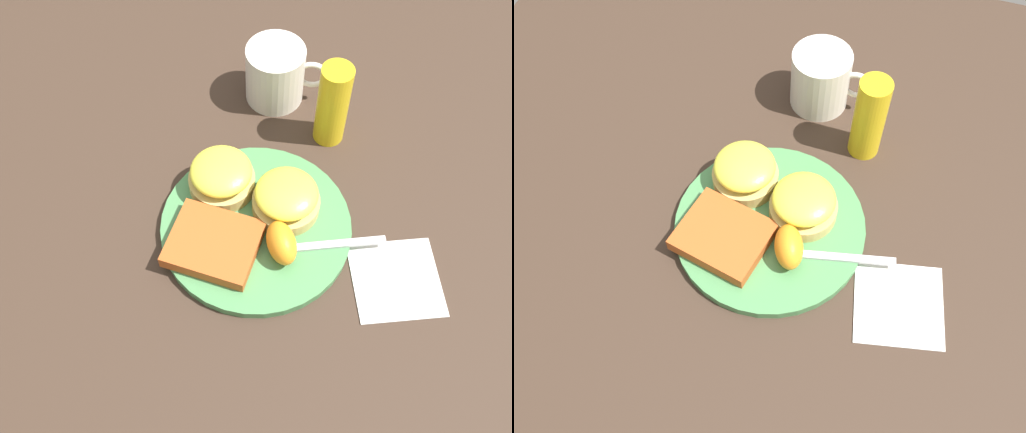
% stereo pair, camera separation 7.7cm
% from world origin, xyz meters
% --- Properties ---
extents(ground_plane, '(1.10, 1.10, 0.00)m').
position_xyz_m(ground_plane, '(0.00, 0.00, 0.00)').
color(ground_plane, '#38281E').
extents(plate, '(0.25, 0.25, 0.01)m').
position_xyz_m(plate, '(0.00, 0.00, 0.01)').
color(plate, '#47844C').
rests_on(plate, ground_plane).
extents(sandwich_benedict_left, '(0.09, 0.09, 0.05)m').
position_xyz_m(sandwich_benedict_left, '(0.04, 0.03, 0.04)').
color(sandwich_benedict_left, tan).
rests_on(sandwich_benedict_left, plate).
extents(sandwich_benedict_right, '(0.09, 0.09, 0.05)m').
position_xyz_m(sandwich_benedict_right, '(-0.05, 0.05, 0.04)').
color(sandwich_benedict_right, tan).
rests_on(sandwich_benedict_right, plate).
extents(hashbrown_patty, '(0.13, 0.12, 0.02)m').
position_xyz_m(hashbrown_patty, '(-0.05, -0.04, 0.02)').
color(hashbrown_patty, '#AF5020').
rests_on(hashbrown_patty, plate).
extents(orange_wedge, '(0.06, 0.07, 0.04)m').
position_xyz_m(orange_wedge, '(0.04, -0.04, 0.04)').
color(orange_wedge, orange).
rests_on(orange_wedge, plate).
extents(fork, '(0.23, 0.07, 0.00)m').
position_xyz_m(fork, '(0.04, -0.03, 0.02)').
color(fork, silver).
rests_on(fork, plate).
extents(cup, '(0.12, 0.09, 0.09)m').
position_xyz_m(cup, '(0.01, 0.24, 0.05)').
color(cup, silver).
rests_on(cup, ground_plane).
extents(napkin, '(0.13, 0.13, 0.00)m').
position_xyz_m(napkin, '(0.18, -0.05, 0.00)').
color(napkin, white).
rests_on(napkin, ground_plane).
extents(condiment_bottle, '(0.04, 0.04, 0.13)m').
position_xyz_m(condiment_bottle, '(0.09, 0.17, 0.07)').
color(condiment_bottle, gold).
rests_on(condiment_bottle, ground_plane).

